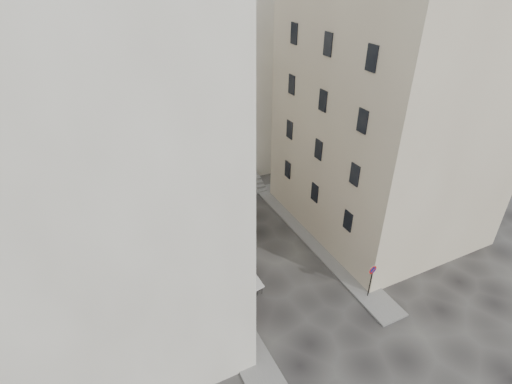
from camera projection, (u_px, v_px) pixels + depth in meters
ground at (283, 282)px, 27.21m from camera, size 90.00×90.00×0.00m
sidewalk_left at (201, 265)px, 28.57m from camera, size 2.00×22.00×0.12m
sidewalk_right at (315, 239)px, 31.17m from camera, size 2.00×18.00×0.12m
building_left at (81, 159)px, 20.23m from camera, size 12.20×16.20×20.60m
building_right at (390, 111)px, 28.98m from camera, size 12.20×14.20×18.60m
building_back at (176, 78)px, 36.58m from camera, size 18.20×10.20×18.60m
cafe_storefront at (217, 271)px, 25.39m from camera, size 1.74×7.30×3.50m
stone_steps at (216, 191)px, 36.66m from camera, size 9.00×3.15×0.80m
bollard_near at (246, 302)px, 24.96m from camera, size 0.12×0.12×0.98m
bollard_mid at (225, 267)px, 27.64m from camera, size 0.12×0.12×0.98m
bollard_far at (208, 239)px, 30.33m from camera, size 0.12×0.12×0.98m
no_parking_sign at (372, 276)px, 25.05m from camera, size 0.60×0.11×2.62m
bistro_table_a at (243, 307)px, 24.77m from camera, size 1.13×0.53×0.79m
bistro_table_b at (252, 289)px, 25.90m from camera, size 1.40×0.66×0.98m
bistro_table_c at (238, 284)px, 26.36m from camera, size 1.28×0.60×0.90m
bistro_table_d at (228, 257)px, 28.73m from camera, size 1.21×0.57×0.85m
bistro_table_e at (222, 253)px, 29.10m from camera, size 1.26×0.59×0.89m
pedestrian at (239, 283)px, 25.87m from camera, size 0.68×0.50×1.72m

